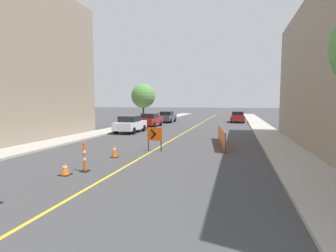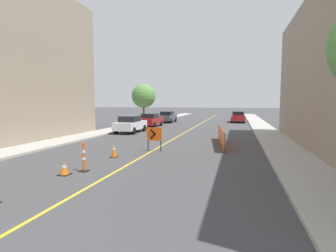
{
  "view_description": "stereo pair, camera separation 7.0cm",
  "coord_description": "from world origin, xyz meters",
  "px_view_note": "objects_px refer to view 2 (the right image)",
  "views": [
    {
      "loc": [
        4.72,
        1.99,
        2.83
      ],
      "look_at": [
        -0.47,
        21.75,
        1.0
      ],
      "focal_mm": 28.0,
      "sensor_mm": 36.0,
      "label": 1
    },
    {
      "loc": [
        4.79,
        2.0,
        2.83
      ],
      "look_at": [
        -0.47,
        21.75,
        1.0
      ],
      "focal_mm": 28.0,
      "sensor_mm": 36.0,
      "label": 2
    }
  ],
  "objects_px": {
    "traffic_cone_third": "(64,169)",
    "street_tree_left_near": "(144,96)",
    "parked_car_curb_near": "(130,124)",
    "parked_car_curb_far": "(167,117)",
    "delineator_post_rear": "(84,159)",
    "arrow_barricade_primary": "(154,135)",
    "parking_meter_far_curb": "(145,117)",
    "parked_car_opposite_side": "(238,117)",
    "traffic_cone_fourth": "(114,151)",
    "parked_car_curb_mid": "(151,120)"
  },
  "relations": [
    {
      "from": "parked_car_opposite_side",
      "to": "street_tree_left_near",
      "type": "height_order",
      "value": "street_tree_left_near"
    },
    {
      "from": "traffic_cone_third",
      "to": "traffic_cone_fourth",
      "type": "bearing_deg",
      "value": 83.86
    },
    {
      "from": "parked_car_curb_near",
      "to": "parked_car_curb_mid",
      "type": "xyz_separation_m",
      "value": [
        -0.05,
        6.15,
        0.0
      ]
    },
    {
      "from": "traffic_cone_third",
      "to": "delineator_post_rear",
      "type": "xyz_separation_m",
      "value": [
        0.46,
        0.66,
        0.29
      ]
    },
    {
      "from": "arrow_barricade_primary",
      "to": "parked_car_curb_far",
      "type": "relative_size",
      "value": 0.32
    },
    {
      "from": "parked_car_curb_near",
      "to": "parked_car_curb_mid",
      "type": "height_order",
      "value": "same"
    },
    {
      "from": "traffic_cone_third",
      "to": "arrow_barricade_primary",
      "type": "relative_size",
      "value": 0.36
    },
    {
      "from": "parked_car_curb_near",
      "to": "parked_car_opposite_side",
      "type": "xyz_separation_m",
      "value": [
        9.85,
        15.84,
        0.0
      ]
    },
    {
      "from": "delineator_post_rear",
      "to": "parked_car_curb_far",
      "type": "xyz_separation_m",
      "value": [
        -3.65,
        26.87,
        0.27
      ]
    },
    {
      "from": "traffic_cone_third",
      "to": "parked_car_curb_mid",
      "type": "relative_size",
      "value": 0.12
    },
    {
      "from": "delineator_post_rear",
      "to": "parking_meter_far_curb",
      "type": "relative_size",
      "value": 0.94
    },
    {
      "from": "parked_car_curb_near",
      "to": "parked_car_opposite_side",
      "type": "distance_m",
      "value": 18.65
    },
    {
      "from": "traffic_cone_third",
      "to": "street_tree_left_near",
      "type": "bearing_deg",
      "value": 103.2
    },
    {
      "from": "traffic_cone_third",
      "to": "parked_car_opposite_side",
      "type": "bearing_deg",
      "value": 77.64
    },
    {
      "from": "street_tree_left_near",
      "to": "parked_car_curb_mid",
      "type": "bearing_deg",
      "value": -60.87
    },
    {
      "from": "parked_car_curb_mid",
      "to": "parked_car_opposite_side",
      "type": "distance_m",
      "value": 13.86
    },
    {
      "from": "arrow_barricade_primary",
      "to": "parked_car_opposite_side",
      "type": "height_order",
      "value": "parked_car_opposite_side"
    },
    {
      "from": "traffic_cone_fourth",
      "to": "parked_car_opposite_side",
      "type": "xyz_separation_m",
      "value": [
        6.22,
        26.56,
        0.46
      ]
    },
    {
      "from": "traffic_cone_third",
      "to": "parking_meter_far_curb",
      "type": "distance_m",
      "value": 23.34
    },
    {
      "from": "parked_car_curb_near",
      "to": "parked_car_curb_far",
      "type": "xyz_separation_m",
      "value": [
        0.07,
        13.28,
        0.0
      ]
    },
    {
      "from": "parked_car_curb_far",
      "to": "parking_meter_far_curb",
      "type": "distance_m",
      "value": 5.04
    },
    {
      "from": "traffic_cone_third",
      "to": "parked_car_curb_far",
      "type": "xyz_separation_m",
      "value": [
        -3.19,
        27.53,
        0.55
      ]
    },
    {
      "from": "parked_car_curb_far",
      "to": "parked_car_opposite_side",
      "type": "distance_m",
      "value": 10.11
    },
    {
      "from": "parked_car_curb_near",
      "to": "street_tree_left_near",
      "type": "xyz_separation_m",
      "value": [
        -2.6,
        10.72,
        2.93
      ]
    },
    {
      "from": "parked_car_curb_near",
      "to": "parking_meter_far_curb",
      "type": "bearing_deg",
      "value": 100.61
    },
    {
      "from": "traffic_cone_third",
      "to": "delineator_post_rear",
      "type": "height_order",
      "value": "delineator_post_rear"
    },
    {
      "from": "delineator_post_rear",
      "to": "arrow_barricade_primary",
      "type": "xyz_separation_m",
      "value": [
        1.4,
        5.09,
        0.42
      ]
    },
    {
      "from": "parked_car_curb_far",
      "to": "parked_car_opposite_side",
      "type": "bearing_deg",
      "value": 15.4
    },
    {
      "from": "arrow_barricade_primary",
      "to": "parked_car_curb_near",
      "type": "height_order",
      "value": "parked_car_curb_near"
    },
    {
      "from": "parked_car_curb_mid",
      "to": "parked_car_opposite_side",
      "type": "xyz_separation_m",
      "value": [
        9.91,
        9.69,
        0.0
      ]
    },
    {
      "from": "traffic_cone_third",
      "to": "parked_car_curb_far",
      "type": "distance_m",
      "value": 27.72
    },
    {
      "from": "delineator_post_rear",
      "to": "parked_car_curb_near",
      "type": "relative_size",
      "value": 0.28
    },
    {
      "from": "delineator_post_rear",
      "to": "parked_car_curb_far",
      "type": "bearing_deg",
      "value": 97.72
    },
    {
      "from": "arrow_barricade_primary",
      "to": "street_tree_left_near",
      "type": "height_order",
      "value": "street_tree_left_near"
    },
    {
      "from": "parked_car_curb_near",
      "to": "parking_meter_far_curb",
      "type": "height_order",
      "value": "parked_car_curb_near"
    },
    {
      "from": "parked_car_curb_mid",
      "to": "parked_car_opposite_side",
      "type": "height_order",
      "value": "same"
    },
    {
      "from": "parked_car_curb_far",
      "to": "parking_meter_far_curb",
      "type": "relative_size",
      "value": 3.31
    },
    {
      "from": "traffic_cone_third",
      "to": "street_tree_left_near",
      "type": "distance_m",
      "value": 25.89
    },
    {
      "from": "arrow_barricade_primary",
      "to": "traffic_cone_fourth",
      "type": "bearing_deg",
      "value": -118.49
    },
    {
      "from": "parked_car_curb_near",
      "to": "parked_car_curb_mid",
      "type": "distance_m",
      "value": 6.15
    },
    {
      "from": "traffic_cone_fourth",
      "to": "parked_car_curb_near",
      "type": "bearing_deg",
      "value": 108.73
    },
    {
      "from": "parked_car_curb_near",
      "to": "parked_car_opposite_side",
      "type": "height_order",
      "value": "same"
    },
    {
      "from": "parked_car_opposite_side",
      "to": "parking_meter_far_curb",
      "type": "distance_m",
      "value": 13.63
    },
    {
      "from": "delineator_post_rear",
      "to": "street_tree_left_near",
      "type": "bearing_deg",
      "value": 104.56
    },
    {
      "from": "street_tree_left_near",
      "to": "arrow_barricade_primary",
      "type": "bearing_deg",
      "value": -68.12
    },
    {
      "from": "parked_car_opposite_side",
      "to": "traffic_cone_fourth",
      "type": "bearing_deg",
      "value": -104.36
    },
    {
      "from": "street_tree_left_near",
      "to": "parking_meter_far_curb",
      "type": "bearing_deg",
      "value": -66.63
    },
    {
      "from": "arrow_barricade_primary",
      "to": "parking_meter_far_curb",
      "type": "distance_m",
      "value": 18.35
    },
    {
      "from": "traffic_cone_third",
      "to": "parked_car_opposite_side",
      "type": "distance_m",
      "value": 30.81
    },
    {
      "from": "parking_meter_far_curb",
      "to": "street_tree_left_near",
      "type": "height_order",
      "value": "street_tree_left_near"
    }
  ]
}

